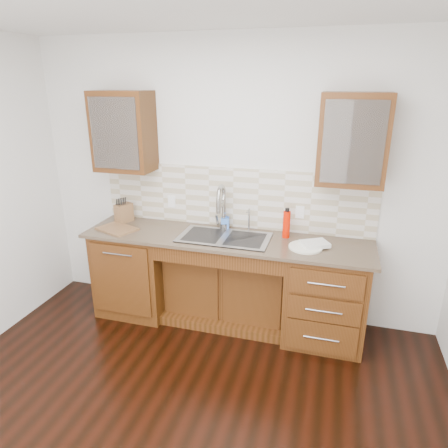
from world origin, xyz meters
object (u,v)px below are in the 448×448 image
(plate, at_px, (306,247))
(knife_block, at_px, (124,213))
(cutting_board, at_px, (117,229))
(water_bottle, at_px, (286,224))
(soap_bottle, at_px, (225,220))

(plate, distance_m, knife_block, 1.88)
(plate, distance_m, cutting_board, 1.82)
(water_bottle, bearing_deg, knife_block, -179.49)
(knife_block, bearing_deg, water_bottle, 22.78)
(water_bottle, relative_size, cutting_board, 0.69)
(water_bottle, distance_m, knife_block, 1.67)
(soap_bottle, xyz_separation_m, water_bottle, (0.61, -0.07, 0.04))
(water_bottle, distance_m, cutting_board, 1.64)
(plate, bearing_deg, water_bottle, 133.60)
(knife_block, height_order, cutting_board, knife_block)
(knife_block, distance_m, cutting_board, 0.26)
(plate, bearing_deg, knife_block, 174.02)
(plate, relative_size, cutting_board, 0.81)
(plate, bearing_deg, cutting_board, -178.72)
(soap_bottle, height_order, knife_block, knife_block)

